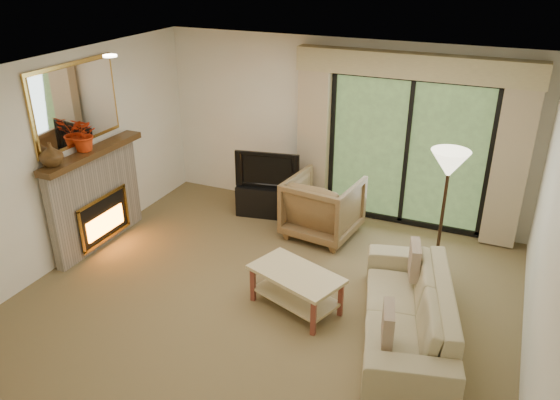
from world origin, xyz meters
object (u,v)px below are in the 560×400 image
at_px(media_console, 269,200).
at_px(coffee_table, 296,290).
at_px(sofa, 407,309).
at_px(armchair, 323,207).

height_order(media_console, coffee_table, media_console).
height_order(sofa, coffee_table, sofa).
bearing_deg(media_console, sofa, -49.52).
height_order(media_console, sofa, sofa).
distance_m(armchair, coffee_table, 1.79).
xyz_separation_m(sofa, coffee_table, (-1.23, -0.03, -0.09)).
bearing_deg(sofa, armchair, -152.10).
distance_m(armchair, sofa, 2.32).
bearing_deg(coffee_table, media_console, 141.65).
relative_size(armchair, coffee_table, 0.92).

